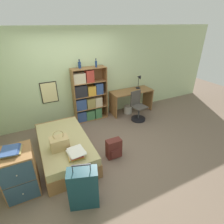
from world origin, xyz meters
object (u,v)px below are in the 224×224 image
(suitcase, at_px, (84,188))
(book_stack_on_bed, at_px, (76,153))
(dresser, at_px, (20,173))
(desk, at_px, (131,97))
(magazine_pile_on_dresser, at_px, (11,151))
(backpack, at_px, (114,149))
(waste_bin, at_px, (128,109))
(handbag, at_px, (59,143))
(desk_chair, at_px, (138,111))
(desk_lamp, at_px, (140,79))
(bookcase, at_px, (88,97))
(bed, at_px, (65,148))
(bottle_brown, at_px, (96,64))
(bottle_green, at_px, (80,65))

(suitcase, bearing_deg, book_stack_on_bed, 82.92)
(dresser, bearing_deg, desk, 28.87)
(suitcase, bearing_deg, magazine_pile_on_dresser, 140.66)
(backpack, relative_size, waste_bin, 1.64)
(handbag, height_order, magazine_pile_on_dresser, magazine_pile_on_dresser)
(desk_chair, relative_size, backpack, 2.02)
(desk, relative_size, waste_bin, 5.12)
(desk_lamp, bearing_deg, dresser, -152.16)
(desk, bearing_deg, bookcase, 175.45)
(handbag, relative_size, magazine_pile_on_dresser, 1.20)
(suitcase, bearing_deg, bed, 90.88)
(suitcase, height_order, desk_lamp, desk_lamp)
(bed, relative_size, handbag, 4.42)
(book_stack_on_bed, height_order, magazine_pile_on_dresser, magazine_pile_on_dresser)
(desk, bearing_deg, book_stack_on_bed, -141.45)
(handbag, relative_size, suitcase, 0.48)
(dresser, bearing_deg, backpack, 2.96)
(desk_lamp, bearing_deg, suitcase, -136.48)
(magazine_pile_on_dresser, xyz_separation_m, desk_chair, (3.24, 1.24, -0.59))
(bookcase, bearing_deg, desk_chair, -26.70)
(dresser, bearing_deg, bottle_brown, 41.14)
(waste_bin, bearing_deg, book_stack_on_bed, -140.51)
(handbag, bearing_deg, bookcase, 54.83)
(magazine_pile_on_dresser, relative_size, bottle_green, 1.47)
(book_stack_on_bed, bearing_deg, desk_lamp, 36.28)
(handbag, xyz_separation_m, waste_bin, (2.43, 1.48, -0.47))
(desk_chair, xyz_separation_m, backpack, (-1.40, -1.18, -0.08))
(suitcase, height_order, bottle_green, bottle_green)
(desk_chair, bearing_deg, book_stack_on_bed, -149.50)
(desk_lamp, bearing_deg, book_stack_on_bed, -143.72)
(magazine_pile_on_dresser, distance_m, desk, 3.81)
(book_stack_on_bed, distance_m, suitcase, 0.68)
(dresser, relative_size, waste_bin, 3.20)
(suitcase, relative_size, bottle_brown, 3.55)
(magazine_pile_on_dresser, xyz_separation_m, waste_bin, (3.19, 1.74, -0.75))
(book_stack_on_bed, distance_m, bottle_green, 2.45)
(bed, bearing_deg, dresser, -145.91)
(waste_bin, bearing_deg, desk_lamp, 18.32)
(book_stack_on_bed, bearing_deg, bookcase, 64.80)
(desk_chair, distance_m, backpack, 1.83)
(magazine_pile_on_dresser, bearing_deg, desk_chair, 21.00)
(bed, relative_size, desk, 1.33)
(handbag, xyz_separation_m, desk_lamp, (2.92, 1.64, 0.45))
(magazine_pile_on_dresser, distance_m, waste_bin, 3.71)
(magazine_pile_on_dresser, relative_size, bookcase, 0.22)
(bottle_green, bearing_deg, bookcase, -15.02)
(bed, distance_m, book_stack_on_bed, 0.70)
(dresser, relative_size, desk_lamp, 1.83)
(bottle_green, height_order, backpack, bottle_green)
(desk_chair, bearing_deg, bookcase, 153.30)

